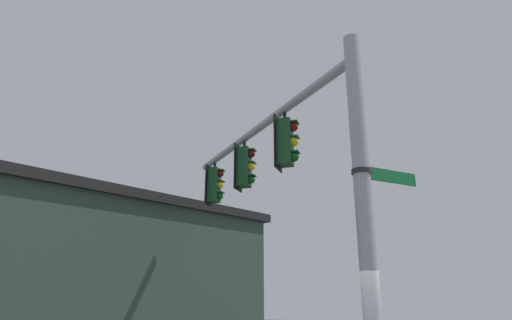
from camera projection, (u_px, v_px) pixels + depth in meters
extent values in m
cylinder|color=#ADB2B7|center=(365.00, 218.00, 6.87)|extent=(0.29, 0.29, 6.63)
cylinder|color=#ADB2B7|center=(258.00, 129.00, 10.91)|extent=(5.32, 5.51, 0.20)
cylinder|color=black|center=(285.00, 117.00, 9.72)|extent=(0.08, 0.08, 0.18)
cube|color=#194723|center=(285.00, 143.00, 9.54)|extent=(0.36, 0.30, 1.05)
sphere|color=#590F0F|center=(293.00, 127.00, 9.58)|extent=(0.22, 0.22, 0.22)
cube|color=#194723|center=(294.00, 123.00, 9.61)|extent=(0.24, 0.20, 0.03)
sphere|color=yellow|center=(294.00, 142.00, 9.48)|extent=(0.22, 0.22, 0.22)
cube|color=#194723|center=(294.00, 137.00, 9.50)|extent=(0.24, 0.20, 0.03)
sphere|color=#0F4C19|center=(294.00, 157.00, 9.37)|extent=(0.22, 0.22, 0.22)
cube|color=#194723|center=(295.00, 152.00, 9.39)|extent=(0.24, 0.20, 0.03)
cube|color=black|center=(278.00, 143.00, 9.59)|extent=(0.54, 0.03, 1.22)
cylinder|color=black|center=(244.00, 145.00, 11.51)|extent=(0.08, 0.08, 0.18)
cube|color=#194723|center=(244.00, 167.00, 11.32)|extent=(0.36, 0.30, 1.05)
sphere|color=#590F0F|center=(251.00, 154.00, 11.37)|extent=(0.22, 0.22, 0.22)
cube|color=#194723|center=(252.00, 150.00, 11.39)|extent=(0.24, 0.20, 0.03)
sphere|color=yellow|center=(251.00, 167.00, 11.26)|extent=(0.22, 0.22, 0.22)
cube|color=#194723|center=(252.00, 163.00, 11.28)|extent=(0.24, 0.20, 0.03)
sphere|color=#0F4C19|center=(251.00, 180.00, 11.15)|extent=(0.22, 0.22, 0.22)
cube|color=#194723|center=(252.00, 176.00, 11.18)|extent=(0.24, 0.20, 0.03)
cube|color=black|center=(238.00, 168.00, 11.37)|extent=(0.54, 0.03, 1.22)
cylinder|color=black|center=(215.00, 166.00, 13.29)|extent=(0.08, 0.08, 0.18)
cube|color=#194723|center=(214.00, 185.00, 13.10)|extent=(0.36, 0.30, 1.05)
sphere|color=#590F0F|center=(220.00, 174.00, 13.15)|extent=(0.22, 0.22, 0.22)
cube|color=#194723|center=(221.00, 170.00, 13.17)|extent=(0.24, 0.20, 0.03)
sphere|color=yellow|center=(220.00, 185.00, 13.04)|extent=(0.22, 0.22, 0.22)
cube|color=#194723|center=(221.00, 181.00, 13.06)|extent=(0.24, 0.20, 0.03)
sphere|color=#0F4C19|center=(220.00, 196.00, 12.93)|extent=(0.22, 0.22, 0.22)
cube|color=#194723|center=(220.00, 193.00, 12.96)|extent=(0.24, 0.20, 0.03)
cube|color=black|center=(209.00, 186.00, 13.15)|extent=(0.54, 0.03, 1.22)
cube|color=#147238|center=(393.00, 177.00, 7.40)|extent=(0.77, 0.74, 0.22)
cube|color=white|center=(392.00, 177.00, 7.41)|extent=(0.75, 0.73, 0.04)
cylinder|color=#262626|center=(361.00, 172.00, 7.11)|extent=(0.33, 0.33, 0.08)
cube|color=#33473D|center=(50.00, 287.00, 14.30)|extent=(14.64, 12.19, 4.96)
cube|color=maroon|center=(7.00, 282.00, 17.09)|extent=(10.74, 5.58, 0.30)
cube|color=black|center=(61.00, 208.00, 15.11)|extent=(15.23, 12.67, 0.30)
cylinder|color=#4C3823|center=(127.00, 319.00, 16.12)|extent=(0.35, 0.35, 2.81)
sphere|color=#387533|center=(133.00, 248.00, 16.92)|extent=(3.40, 3.40, 3.40)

